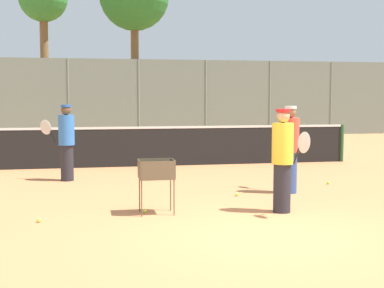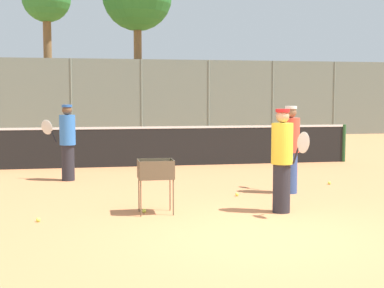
% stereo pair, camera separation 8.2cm
% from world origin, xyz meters
% --- Properties ---
extents(ground_plane, '(80.00, 80.00, 0.00)m').
position_xyz_m(ground_plane, '(0.00, 0.00, 0.00)').
color(ground_plane, '#D37F4C').
extents(tennis_net, '(9.84, 0.10, 1.07)m').
position_xyz_m(tennis_net, '(0.00, 7.47, 0.56)').
color(tennis_net, '#26592D').
rests_on(tennis_net, ground_plane).
extents(back_fence, '(31.78, 0.08, 3.58)m').
position_xyz_m(back_fence, '(-0.00, 17.99, 1.79)').
color(back_fence, slate).
rests_on(back_fence, ground_plane).
extents(tree_1, '(2.49, 2.49, 8.18)m').
position_xyz_m(tree_1, '(-4.48, 22.04, 6.68)').
color(tree_1, brown).
rests_on(tree_1, ground_plane).
extents(player_white_outfit, '(0.35, 0.89, 1.69)m').
position_xyz_m(player_white_outfit, '(1.52, 2.98, 0.88)').
color(player_white_outfit, '#334C8C').
rests_on(player_white_outfit, ground_plane).
extents(player_red_cap, '(0.39, 0.87, 1.67)m').
position_xyz_m(player_red_cap, '(0.77, 1.33, 0.87)').
color(player_red_cap, '#26262D').
rests_on(player_red_cap, ground_plane).
extents(player_yellow_shirt, '(0.82, 0.55, 1.69)m').
position_xyz_m(player_yellow_shirt, '(-2.78, 5.35, 0.88)').
color(player_yellow_shirt, '#26262D').
rests_on(player_yellow_shirt, ground_plane).
extents(ball_cart, '(0.56, 0.41, 0.87)m').
position_xyz_m(ball_cart, '(-1.23, 1.62, 0.64)').
color(ball_cart, brown).
rests_on(ball_cart, ground_plane).
extents(tennis_ball_0, '(0.07, 0.07, 0.07)m').
position_xyz_m(tennis_ball_0, '(2.73, 3.78, 0.03)').
color(tennis_ball_0, '#D1E54C').
rests_on(tennis_ball_0, ground_plane).
extents(tennis_ball_1, '(0.07, 0.07, 0.07)m').
position_xyz_m(tennis_ball_1, '(0.44, 2.84, 0.03)').
color(tennis_ball_1, '#D1E54C').
rests_on(tennis_ball_1, ground_plane).
extents(tennis_ball_2, '(0.07, 0.07, 0.07)m').
position_xyz_m(tennis_ball_2, '(-1.42, 1.70, 0.03)').
color(tennis_ball_2, '#D1E54C').
rests_on(tennis_ball_2, ground_plane).
extents(tennis_ball_3, '(0.07, 0.07, 0.07)m').
position_xyz_m(tennis_ball_3, '(-3.03, 1.36, 0.03)').
color(tennis_ball_3, '#D1E54C').
rests_on(tennis_ball_3, ground_plane).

